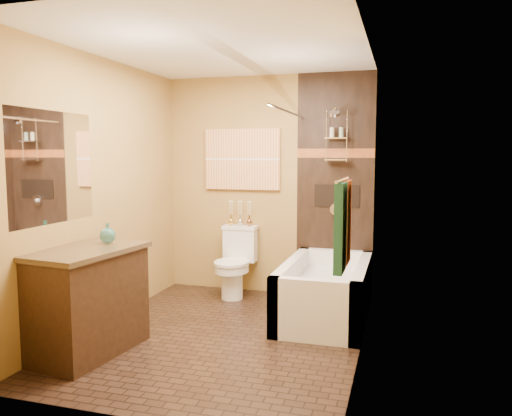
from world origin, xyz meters
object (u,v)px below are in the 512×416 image
at_px(bathtub, 326,295).
at_px(vanity, 86,300).
at_px(toilet, 235,262).
at_px(sunset_painting, 242,159).

xyz_separation_m(bathtub, vanity, (-1.72, -1.43, 0.21)).
bearing_deg(bathtub, toilet, 157.12).
height_order(sunset_painting, bathtub, sunset_painting).
bearing_deg(sunset_painting, vanity, -106.18).
relative_size(sunset_painting, bathtub, 0.60).
bearing_deg(toilet, bathtub, -23.97).
bearing_deg(vanity, sunset_painting, 80.52).
height_order(toilet, vanity, vanity).
bearing_deg(vanity, bathtub, 46.40).
distance_m(toilet, vanity, 2.00).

